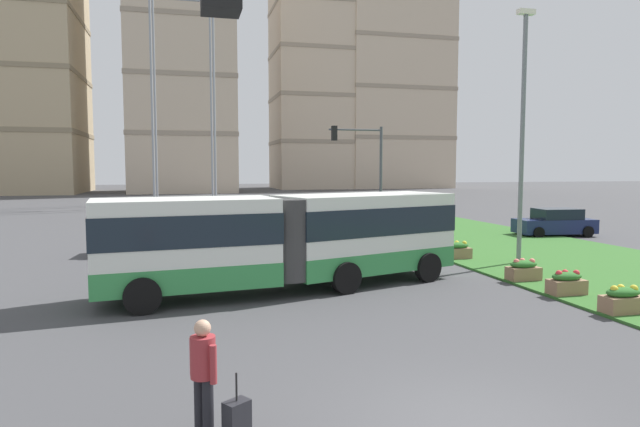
# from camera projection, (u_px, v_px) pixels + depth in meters

# --- Properties ---
(grass_median) EXTENTS (10.00, 70.00, 0.08)m
(grass_median) POSITION_uv_depth(u_px,v_px,m) (611.00, 270.00, 20.56)
(grass_median) COLOR #336628
(grass_median) RESTS_ON ground_plane
(articulated_bus) EXTENTS (11.95, 5.02, 3.00)m
(articulated_bus) POSITION_uv_depth(u_px,v_px,m) (288.00, 238.00, 17.37)
(articulated_bus) COLOR silver
(articulated_bus) RESTS_ON ground
(car_navy_sedan) EXTENTS (4.54, 2.32, 1.58)m
(car_navy_sedan) POSITION_uv_depth(u_px,v_px,m) (555.00, 223.00, 31.27)
(car_navy_sedan) COLOR #19234C
(car_navy_sedan) RESTS_ON ground
(car_silver_hatch) EXTENTS (4.55, 2.35, 1.58)m
(car_silver_hatch) POSITION_uv_depth(u_px,v_px,m) (143.00, 237.00, 24.70)
(car_silver_hatch) COLOR #B7BABF
(car_silver_hatch) RESTS_ON ground
(pedestrian_crossing) EXTENTS (0.37, 0.50, 1.74)m
(pedestrian_crossing) POSITION_uv_depth(u_px,v_px,m) (203.00, 370.00, 7.77)
(pedestrian_crossing) COLOR black
(pedestrian_crossing) RESTS_ON ground
(rolling_suitcase) EXTENTS (0.43, 0.40, 0.97)m
(rolling_suitcase) POSITION_uv_depth(u_px,v_px,m) (237.00, 420.00, 7.74)
(rolling_suitcase) COLOR #232328
(rolling_suitcase) RESTS_ON ground
(flower_planter_1) EXTENTS (1.10, 0.56, 0.74)m
(flower_planter_1) POSITION_uv_depth(u_px,v_px,m) (623.00, 300.00, 14.37)
(flower_planter_1) COLOR #937051
(flower_planter_1) RESTS_ON grass_median
(flower_planter_2) EXTENTS (1.10, 0.56, 0.74)m
(flower_planter_2) POSITION_uv_depth(u_px,v_px,m) (567.00, 283.00, 16.48)
(flower_planter_2) COLOR #937051
(flower_planter_2) RESTS_ON grass_median
(flower_planter_3) EXTENTS (1.10, 0.56, 0.74)m
(flower_planter_3) POSITION_uv_depth(u_px,v_px,m) (523.00, 270.00, 18.57)
(flower_planter_3) COLOR #937051
(flower_planter_3) RESTS_ON grass_median
(flower_planter_4) EXTENTS (1.10, 0.56, 0.74)m
(flower_planter_4) POSITION_uv_depth(u_px,v_px,m) (458.00, 250.00, 23.05)
(flower_planter_4) COLOR #937051
(flower_planter_4) RESTS_ON grass_median
(flower_planter_5) EXTENTS (1.10, 0.56, 0.74)m
(flower_planter_5) POSITION_uv_depth(u_px,v_px,m) (428.00, 241.00, 25.88)
(flower_planter_5) COLOR #937051
(flower_planter_5) RESTS_ON grass_median
(traffic_light_far_right) EXTENTS (3.11, 0.28, 6.20)m
(traffic_light_far_right) POSITION_uv_depth(u_px,v_px,m) (365.00, 163.00, 30.44)
(traffic_light_far_right) COLOR #474C51
(traffic_light_far_right) RESTS_ON ground
(streetlight_median) EXTENTS (0.70, 0.28, 10.05)m
(streetlight_median) POSITION_uv_depth(u_px,v_px,m) (523.00, 128.00, 21.61)
(streetlight_median) COLOR slate
(streetlight_median) RESTS_ON ground
(apartment_tower_west) EXTENTS (20.72, 20.11, 35.99)m
(apartment_tower_west) POSITION_uv_depth(u_px,v_px,m) (11.00, 77.00, 84.55)
(apartment_tower_west) COLOR tan
(apartment_tower_west) RESTS_ON ground
(apartment_tower_westcentre) EXTENTS (16.77, 17.37, 52.86)m
(apartment_tower_westcentre) POSITION_uv_depth(u_px,v_px,m) (181.00, 29.00, 88.48)
(apartment_tower_westcentre) COLOR #C6B299
(apartment_tower_westcentre) RESTS_ON ground
(apartment_tower_centre) EXTENTS (14.84, 14.85, 50.75)m
(apartment_tower_centre) POSITION_uv_depth(u_px,v_px,m) (312.00, 56.00, 104.59)
(apartment_tower_centre) COLOR #C6B299
(apartment_tower_centre) RESTS_ON ground
(apartment_tower_eastcentre) EXTENTS (20.54, 16.14, 46.86)m
(apartment_tower_eastcentre) POSITION_uv_depth(u_px,v_px,m) (393.00, 70.00, 109.13)
(apartment_tower_eastcentre) COLOR #C6B299
(apartment_tower_eastcentre) RESTS_ON ground
(transmission_pylon) EXTENTS (9.00, 6.24, 32.54)m
(transmission_pylon) POSITION_uv_depth(u_px,v_px,m) (182.00, 34.00, 56.42)
(transmission_pylon) COLOR gray
(transmission_pylon) RESTS_ON ground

